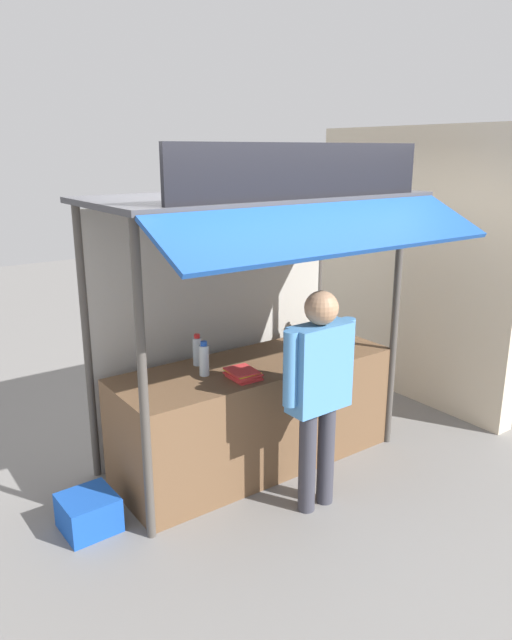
# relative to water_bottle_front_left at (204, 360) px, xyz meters

# --- Properties ---
(ground_plane) EXTENTS (20.00, 20.00, 0.00)m
(ground_plane) POSITION_rel_water_bottle_front_left_xyz_m (0.46, -0.01, -0.97)
(ground_plane) COLOR slate
(stall_counter) EXTENTS (2.26, 0.78, 0.85)m
(stall_counter) POSITION_rel_water_bottle_front_left_xyz_m (0.46, -0.01, -0.55)
(stall_counter) COLOR brown
(stall_counter) RESTS_ON ground
(stall_structure) EXTENTS (2.46, 1.68, 2.50)m
(stall_structure) POSITION_rel_water_bottle_front_left_xyz_m (0.46, 0.12, 0.56)
(stall_structure) COLOR #4C4742
(stall_structure) RESTS_ON ground
(water_bottle_front_left) EXTENTS (0.07, 0.07, 0.26)m
(water_bottle_front_left) POSITION_rel_water_bottle_front_left_xyz_m (0.00, 0.00, 0.00)
(water_bottle_front_left) COLOR silver
(water_bottle_front_left) RESTS_ON stall_counter
(water_bottle_back_left) EXTENTS (0.08, 0.08, 0.30)m
(water_bottle_back_left) POSITION_rel_water_bottle_front_left_xyz_m (1.36, 0.24, 0.02)
(water_bottle_back_left) COLOR silver
(water_bottle_back_left) RESTS_ON stall_counter
(water_bottle_center) EXTENTS (0.07, 0.07, 0.25)m
(water_bottle_center) POSITION_rel_water_bottle_front_left_xyz_m (0.07, 0.22, -0.01)
(water_bottle_center) COLOR silver
(water_bottle_center) RESTS_ON stall_counter
(water_bottle_mid_right) EXTENTS (0.09, 0.09, 0.32)m
(water_bottle_mid_right) POSITION_rel_water_bottle_front_left_xyz_m (1.28, 0.15, 0.03)
(water_bottle_mid_right) COLOR silver
(water_bottle_mid_right) RESTS_ON stall_counter
(magazine_stack_rear_center) EXTENTS (0.22, 0.25, 0.06)m
(magazine_stack_rear_center) POSITION_rel_water_bottle_front_left_xyz_m (0.20, -0.21, -0.09)
(magazine_stack_rear_center) COLOR red
(magazine_stack_rear_center) RESTS_ON stall_counter
(magazine_stack_mid_left) EXTENTS (0.24, 0.33, 0.09)m
(magazine_stack_mid_left) POSITION_rel_water_bottle_front_left_xyz_m (1.14, -0.12, -0.08)
(magazine_stack_mid_left) COLOR orange
(magazine_stack_mid_left) RESTS_ON stall_counter
(banana_bunch_inner_left) EXTENTS (0.11, 0.10, 0.26)m
(banana_bunch_inner_left) POSITION_rel_water_bottle_front_left_xyz_m (0.47, -0.50, 0.85)
(banana_bunch_inner_left) COLOR #332D23
(banana_bunch_inner_right) EXTENTS (0.09, 0.09, 0.28)m
(banana_bunch_inner_right) POSITION_rel_water_bottle_front_left_xyz_m (0.90, -0.50, 0.83)
(banana_bunch_inner_right) COLOR #332D23
(vendor_person) EXTENTS (0.60, 0.23, 1.58)m
(vendor_person) POSITION_rel_water_bottle_front_left_xyz_m (0.44, -0.77, -0.02)
(vendor_person) COLOR #383842
(vendor_person) RESTS_ON ground
(plastic_crate) EXTENTS (0.36, 0.36, 0.24)m
(plastic_crate) POSITION_rel_water_bottle_front_left_xyz_m (-0.97, -0.09, -0.85)
(plastic_crate) COLOR #194CB2
(plastic_crate) RESTS_ON ground
(neighbour_wall) EXTENTS (0.20, 2.40, 2.67)m
(neighbour_wall) POSITION_rel_water_bottle_front_left_xyz_m (2.58, 0.29, 0.36)
(neighbour_wall) COLOR beige
(neighbour_wall) RESTS_ON ground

